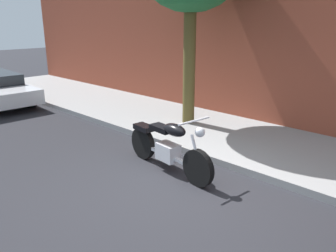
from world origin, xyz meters
TOP-DOWN VIEW (x-y plane):
  - ground_plane at (0.00, 0.00)m, footprint 60.00×60.00m
  - sidewalk at (0.00, 2.75)m, footprint 24.35×2.91m
  - motorcycle at (-0.48, 0.47)m, footprint 2.24×0.70m

SIDE VIEW (x-z plane):
  - ground_plane at x=0.00m, z-range 0.00..0.00m
  - sidewalk at x=0.00m, z-range 0.00..0.14m
  - motorcycle at x=-0.48m, z-range -0.10..1.06m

